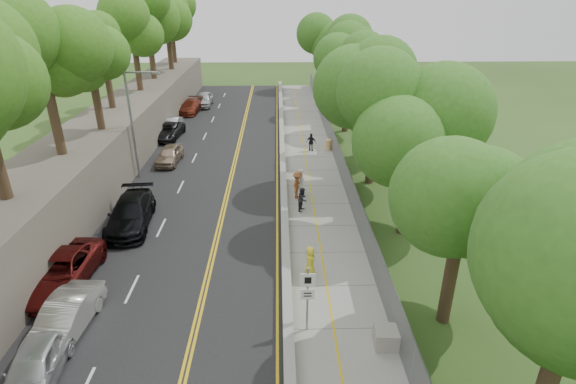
# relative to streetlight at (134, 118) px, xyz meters

# --- Properties ---
(ground) EXTENTS (140.00, 140.00, 0.00)m
(ground) POSITION_rel_streetlight_xyz_m (10.46, -14.00, -4.64)
(ground) COLOR #33511E
(ground) RESTS_ON ground
(road) EXTENTS (11.20, 66.00, 0.04)m
(road) POSITION_rel_streetlight_xyz_m (5.06, 1.00, -4.62)
(road) COLOR black
(road) RESTS_ON ground
(sidewalk) EXTENTS (4.20, 66.00, 0.05)m
(sidewalk) POSITION_rel_streetlight_xyz_m (13.01, 1.00, -4.61)
(sidewalk) COLOR gray
(sidewalk) RESTS_ON ground
(jersey_barrier) EXTENTS (0.42, 66.00, 0.60)m
(jersey_barrier) POSITION_rel_streetlight_xyz_m (10.71, 1.00, -4.34)
(jersey_barrier) COLOR #BDE21F
(jersey_barrier) RESTS_ON ground
(rock_embankment) EXTENTS (5.00, 66.00, 4.00)m
(rock_embankment) POSITION_rel_streetlight_xyz_m (-3.04, 1.00, -2.64)
(rock_embankment) COLOR #595147
(rock_embankment) RESTS_ON ground
(chainlink_fence) EXTENTS (0.04, 66.00, 2.00)m
(chainlink_fence) POSITION_rel_streetlight_xyz_m (15.11, 1.00, -3.64)
(chainlink_fence) COLOR slate
(chainlink_fence) RESTS_ON ground
(trees_embankment) EXTENTS (6.40, 66.00, 13.00)m
(trees_embankment) POSITION_rel_streetlight_xyz_m (-2.54, 1.00, 5.86)
(trees_embankment) COLOR #458321
(trees_embankment) RESTS_ON rock_embankment
(trees_fenceside) EXTENTS (7.00, 66.00, 14.00)m
(trees_fenceside) POSITION_rel_streetlight_xyz_m (17.46, 1.00, 2.36)
(trees_fenceside) COLOR #3F7D26
(trees_fenceside) RESTS_ON ground
(streetlight) EXTENTS (2.52, 0.22, 8.00)m
(streetlight) POSITION_rel_streetlight_xyz_m (0.00, 0.00, 0.00)
(streetlight) COLOR gray
(streetlight) RESTS_ON ground
(signpost) EXTENTS (0.62, 0.09, 3.10)m
(signpost) POSITION_rel_streetlight_xyz_m (11.51, -17.02, -2.68)
(signpost) COLOR gray
(signpost) RESTS_ON sidewalk
(construction_barrel) EXTENTS (0.56, 0.56, 0.92)m
(construction_barrel) POSITION_rel_streetlight_xyz_m (14.76, 5.81, -4.13)
(construction_barrel) COLOR orange
(construction_barrel) RESTS_ON sidewalk
(concrete_block) EXTENTS (1.22, 0.93, 0.79)m
(concrete_block) POSITION_rel_streetlight_xyz_m (14.76, -18.00, -4.20)
(concrete_block) COLOR gray
(concrete_block) RESTS_ON sidewalk
(car_0) EXTENTS (2.10, 4.43, 1.46)m
(car_0) POSITION_rel_streetlight_xyz_m (1.46, -19.48, -3.87)
(car_0) COLOR silver
(car_0) RESTS_ON road
(car_1) EXTENTS (1.91, 4.60, 1.48)m
(car_1) POSITION_rel_streetlight_xyz_m (1.46, -16.89, -3.86)
(car_1) COLOR beige
(car_1) RESTS_ON road
(car_2) EXTENTS (2.72, 5.64, 1.55)m
(car_2) POSITION_rel_streetlight_xyz_m (-0.14, -13.56, -3.83)
(car_2) COLOR #5D1413
(car_2) RESTS_ON road
(car_3) EXTENTS (2.83, 5.91, 1.66)m
(car_3) POSITION_rel_streetlight_xyz_m (1.46, -7.71, -3.77)
(car_3) COLOR black
(car_3) RESTS_ON road
(car_4) EXTENTS (1.84, 4.12, 1.38)m
(car_4) POSITION_rel_streetlight_xyz_m (1.46, 2.95, -3.91)
(car_4) COLOR tan
(car_4) RESTS_ON road
(car_5) EXTENTS (1.56, 4.33, 1.42)m
(car_5) POSITION_rel_streetlight_xyz_m (-0.14, 11.21, -3.89)
(car_5) COLOR #B3B6BA
(car_5) RESTS_ON road
(car_6) EXTENTS (2.72, 5.14, 1.38)m
(car_6) POSITION_rel_streetlight_xyz_m (-0.14, 9.56, -3.91)
(car_6) COLOR black
(car_6) RESTS_ON road
(car_7) EXTENTS (2.51, 5.14, 1.44)m
(car_7) POSITION_rel_streetlight_xyz_m (0.43, 18.94, -3.88)
(car_7) COLOR maroon
(car_7) RESTS_ON road
(car_8) EXTENTS (1.93, 4.72, 1.60)m
(car_8) POSITION_rel_streetlight_xyz_m (1.46, 22.04, -3.80)
(car_8) COLOR #BCBCC0
(car_8) RESTS_ON road
(painter_0) EXTENTS (0.56, 0.81, 1.58)m
(painter_0) POSITION_rel_streetlight_xyz_m (11.91, -13.00, -3.80)
(painter_0) COLOR yellow
(painter_0) RESTS_ON sidewalk
(painter_1) EXTENTS (0.51, 0.73, 1.92)m
(painter_1) POSITION_rel_streetlight_xyz_m (11.91, -3.50, -3.63)
(painter_1) COLOR silver
(painter_1) RESTS_ON sidewalk
(painter_2) EXTENTS (0.84, 0.93, 1.57)m
(painter_2) POSITION_rel_streetlight_xyz_m (11.91, -5.90, -3.81)
(painter_2) COLOR #222228
(painter_2) RESTS_ON sidewalk
(painter_3) EXTENTS (1.14, 1.42, 1.92)m
(painter_3) POSITION_rel_streetlight_xyz_m (11.66, -4.04, -3.63)
(painter_3) COLOR #96502D
(painter_3) RESTS_ON sidewalk
(person_far) EXTENTS (1.00, 0.74, 1.58)m
(person_far) POSITION_rel_streetlight_xyz_m (13.26, 5.55, -3.80)
(person_far) COLOR black
(person_far) RESTS_ON sidewalk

